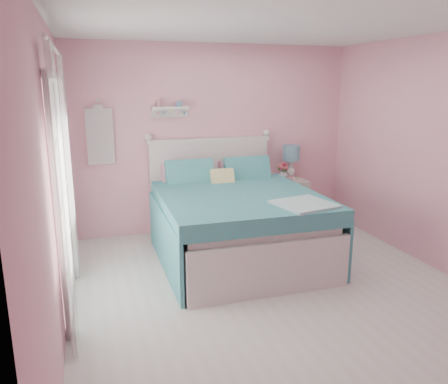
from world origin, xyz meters
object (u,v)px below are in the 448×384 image
vase (283,174)px  teacup (290,179)px  nightstand (288,202)px  bed (234,222)px  table_lamp (291,156)px

vase → teacup: size_ratio=1.49×
nightstand → vase: 0.43m
bed → teacup: 1.37m
nightstand → teacup: (-0.05, -0.13, 0.39)m
bed → nightstand: 1.45m
table_lamp → teacup: bearing=-118.4°
table_lamp → vase: bearing=-175.4°
bed → nightstand: size_ratio=3.30×
table_lamp → teacup: (-0.10, -0.19, -0.31)m
bed → teacup: bed is taller
bed → table_lamp: size_ratio=4.61×
nightstand → bed: bearing=-142.2°
teacup → bed: bearing=-145.3°
bed → teacup: bearing=35.8°
bed → nightstand: (1.14, 0.89, -0.08)m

